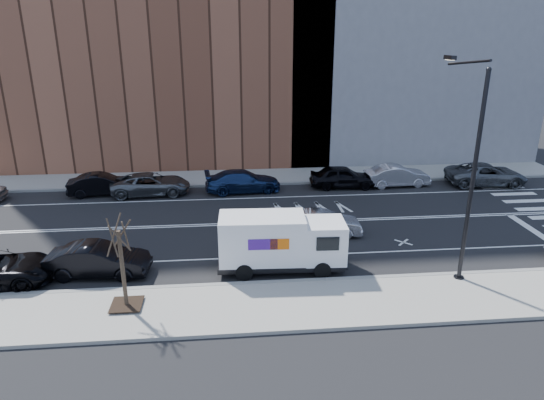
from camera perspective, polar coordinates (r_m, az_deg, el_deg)
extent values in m
plane|color=black|center=(27.54, 1.03, -2.65)|extent=(120.00, 120.00, 0.00)
cube|color=gray|center=(19.71, 3.92, -12.13)|extent=(44.00, 3.60, 0.15)
cube|color=gray|center=(35.78, -0.53, 2.79)|extent=(44.00, 3.60, 0.15)
cube|color=gray|center=(21.24, 3.14, -9.57)|extent=(44.00, 0.25, 0.17)
cube|color=gray|center=(34.06, -0.27, 1.93)|extent=(44.00, 0.25, 0.17)
cube|color=brown|center=(41.25, -13.31, 19.92)|extent=(26.00, 10.00, 22.00)
cylinder|color=black|center=(21.31, 22.52, 1.92)|extent=(0.18, 0.18, 9.00)
cylinder|color=black|center=(22.93, 21.09, -8.61)|extent=(0.44, 0.44, 0.20)
sphere|color=black|center=(20.52, 24.16, 13.83)|extent=(0.20, 0.20, 0.20)
cylinder|color=black|center=(22.01, 22.07, 14.78)|extent=(0.11, 3.49, 0.48)
cube|color=black|center=(23.53, 20.22, 15.47)|extent=(0.25, 0.80, 0.18)
cube|color=#FFF2CC|center=(23.54, 20.19, 15.23)|extent=(0.18, 0.55, 0.03)
cube|color=black|center=(20.19, -16.72, -11.67)|extent=(1.20, 1.20, 0.04)
cylinder|color=#382B1E|center=(19.47, -17.16, -7.83)|extent=(0.16, 0.16, 3.20)
cylinder|color=#382B1E|center=(18.83, -16.84, -4.04)|extent=(0.06, 0.80, 1.44)
cylinder|color=#382B1E|center=(19.08, -17.22, -3.76)|extent=(0.81, 0.31, 1.19)
cylinder|color=#382B1E|center=(19.06, -18.09, -3.88)|extent=(0.58, 0.76, 1.50)
cylinder|color=#382B1E|center=(18.80, -18.27, -4.24)|extent=(0.47, 0.61, 1.37)
cylinder|color=#382B1E|center=(18.65, -17.49, -4.33)|extent=(0.72, 0.29, 1.13)
cube|color=black|center=(22.24, 0.96, -7.19)|extent=(5.67, 2.13, 0.27)
cube|color=white|center=(22.03, 6.15, -4.72)|extent=(1.89, 2.01, 1.81)
cube|color=black|center=(22.08, 8.54, -4.00)|extent=(0.12, 1.67, 0.86)
cube|color=black|center=(21.03, 6.58, -5.15)|extent=(0.99, 0.08, 0.63)
cube|color=black|center=(22.81, 5.80, -3.09)|extent=(0.99, 0.08, 0.63)
cube|color=black|center=(22.56, 8.30, -6.74)|extent=(0.21, 1.81, 0.32)
cube|color=white|center=(21.70, -1.17, -4.47)|extent=(3.87, 2.14, 2.08)
cube|color=#47198C|center=(20.72, -1.09, -5.27)|extent=(1.26, 0.07, 0.50)
cube|color=orange|center=(20.76, 0.91, -5.22)|extent=(0.81, 0.05, 0.50)
cube|color=#47198C|center=(22.57, -1.26, -3.11)|extent=(1.26, 0.07, 0.50)
cube|color=orange|center=(22.60, 0.57, -3.07)|extent=(0.81, 0.05, 0.50)
cylinder|color=black|center=(21.64, 5.94, -8.18)|extent=(0.77, 0.28, 0.76)
cylinder|color=black|center=(23.24, 5.28, -6.11)|extent=(0.77, 0.28, 0.76)
cylinder|color=black|center=(21.41, -3.27, -8.43)|extent=(0.77, 0.28, 0.76)
cylinder|color=black|center=(23.02, -3.26, -6.32)|extent=(0.77, 0.28, 0.76)
imported|color=black|center=(33.80, -19.38, 1.76)|extent=(4.47, 2.06, 1.42)
imported|color=#56595E|center=(32.93, -14.08, 1.83)|extent=(5.25, 2.69, 1.42)
imported|color=navy|center=(32.55, -3.45, 2.23)|extent=(5.19, 2.49, 1.46)
imported|color=black|center=(33.69, 8.31, 2.73)|extent=(4.57, 2.04, 1.52)
imported|color=silver|center=(34.80, 14.49, 2.80)|extent=(4.54, 1.81, 1.47)
imported|color=#4F5357|center=(37.09, 23.88, 2.78)|extent=(5.63, 2.96, 1.51)
imported|color=#B9B9BE|center=(25.77, 6.00, -2.77)|extent=(4.10, 1.61, 1.33)
imported|color=black|center=(22.92, -19.76, -6.68)|extent=(4.55, 1.87, 1.47)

